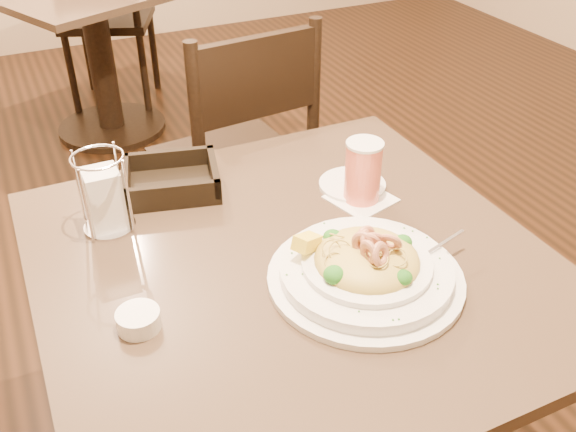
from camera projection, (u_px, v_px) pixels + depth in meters
name	position (u px, v px, depth m)	size (l,w,h in m)	color
main_table	(292.00, 347.00, 1.30)	(0.90, 0.90, 0.73)	black
background_table	(96.00, 31.00, 2.93)	(1.19, 1.19, 0.73)	black
dining_chair_near	(239.00, 158.00, 1.95)	(0.46, 0.46, 0.93)	black
dining_chair_far	(104.00, 13.00, 3.17)	(0.55, 0.55, 0.93)	black
pasta_bowl	(366.00, 267.00, 1.10)	(0.38, 0.34, 0.11)	white
drink_glass	(363.00, 172.00, 1.29)	(0.14, 0.14, 0.13)	white
bread_basket	(171.00, 181.00, 1.35)	(0.23, 0.20, 0.05)	black
napkin_caddy	(105.00, 198.00, 1.21)	(0.10, 0.10, 0.16)	silver
side_plate	(352.00, 185.00, 1.37)	(0.14, 0.14, 0.01)	white
butter_ramekin	(138.00, 320.00, 1.01)	(0.07, 0.07, 0.03)	white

